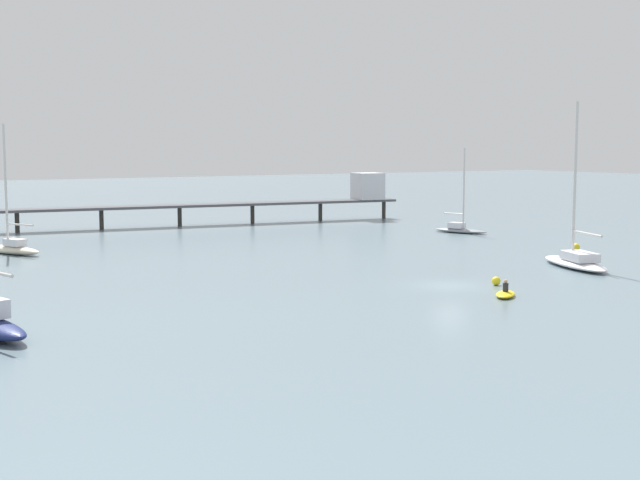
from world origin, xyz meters
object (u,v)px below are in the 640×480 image
dinghy_yellow (505,294)px  mooring_buoy_near (496,281)px  sailboat_gray (460,228)px  mooring_buoy_far (576,247)px  sailboat_white (576,259)px  sailboat_cream (11,246)px  pier (262,198)px

dinghy_yellow → mooring_buoy_near: size_ratio=4.45×
sailboat_gray → mooring_buoy_far: (-1.41, -18.20, -0.23)m
sailboat_gray → sailboat_white: bearing=-110.3°
sailboat_white → mooring_buoy_far: sailboat_white is taller
sailboat_gray → mooring_buoy_near: 35.99m
dinghy_yellow → mooring_buoy_near: 4.62m
sailboat_cream → mooring_buoy_near: bearing=-53.9°
sailboat_white → mooring_buoy_far: 11.23m
mooring_buoy_near → sailboat_gray: bearing=54.4°
mooring_buoy_far → pier: bearing=106.7°
sailboat_gray → mooring_buoy_near: sailboat_gray is taller
pier → mooring_buoy_near: (-7.50, -51.15, -2.85)m
sailboat_gray → sailboat_cream: size_ratio=0.81×
sailboat_white → pier: bearing=94.6°
mooring_buoy_far → sailboat_gray: bearing=85.6°
sailboat_white → sailboat_cream: bearing=139.3°
mooring_buoy_near → mooring_buoy_far: size_ratio=0.86×
sailboat_cream → mooring_buoy_near: (25.57, -35.09, -0.42)m
sailboat_gray → dinghy_yellow: sailboat_gray is taller
pier → sailboat_cream: bearing=-154.1°
pier → sailboat_cream: (-33.07, -16.06, -2.44)m
pier → mooring_buoy_far: bearing=-73.3°
pier → mooring_buoy_near: bearing=-98.3°
sailboat_cream → mooring_buoy_near: size_ratio=18.72×
sailboat_cream → dinghy_yellow: 45.15m
pier → sailboat_gray: (13.47, -21.90, -2.58)m
sailboat_gray → mooring_buoy_near: bearing=-125.6°
sailboat_cream → mooring_buoy_near: 43.41m
mooring_buoy_near → sailboat_cream: bearing=126.1°
sailboat_gray → mooring_buoy_far: bearing=-94.4°
sailboat_white → mooring_buoy_far: bearing=43.2°
sailboat_cream → mooring_buoy_far: 51.14m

